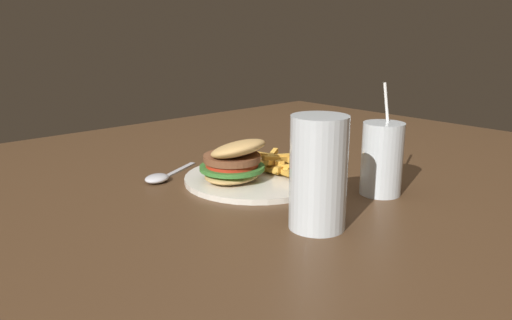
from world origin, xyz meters
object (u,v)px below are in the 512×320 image
Objects in this scene: beer_glass at (318,176)px; spoon at (159,177)px; meal_plate_near at (247,169)px; juice_glass at (382,161)px.

spoon is at bearing -81.87° from beer_glass.
meal_plate_near is 1.69× the size of spoon.
juice_glass reaches higher than beer_glass.
beer_glass is 0.86× the size of juice_glass.
juice_glass is at bearing -172.68° from beer_glass.
spoon is (0.05, -0.34, -0.07)m from beer_glass.
spoon is (0.24, -0.31, -0.05)m from juice_glass.
spoon is at bearing -52.78° from juice_glass.
juice_glass is at bearing 101.51° from spoon.
juice_glass is (-0.19, -0.02, -0.02)m from beer_glass.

